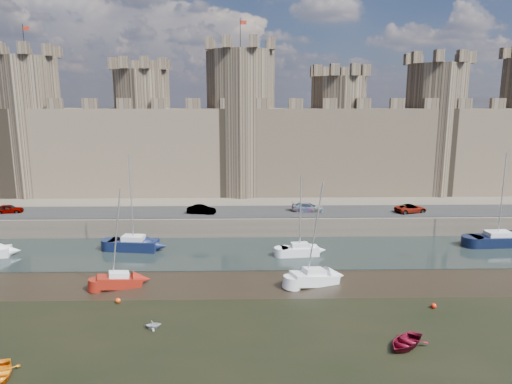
# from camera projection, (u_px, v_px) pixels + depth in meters

# --- Properties ---
(ground) EXTENTS (160.00, 160.00, 0.00)m
(ground) POSITION_uv_depth(u_px,v_px,m) (204.00, 370.00, 30.44)
(ground) COLOR black
(ground) RESTS_ON ground
(water_channel) EXTENTS (160.00, 12.00, 0.08)m
(water_channel) POSITION_uv_depth(u_px,v_px,m) (223.00, 252.00, 53.96)
(water_channel) COLOR black
(water_channel) RESTS_ON ground
(quay) EXTENTS (160.00, 60.00, 2.50)m
(quay) POSITION_uv_depth(u_px,v_px,m) (232.00, 187.00, 89.02)
(quay) COLOR #4C443A
(quay) RESTS_ON ground
(road) EXTENTS (160.00, 7.00, 0.10)m
(road) POSITION_uv_depth(u_px,v_px,m) (226.00, 212.00, 63.27)
(road) COLOR black
(road) RESTS_ON quay
(castle) EXTENTS (108.50, 11.00, 29.00)m
(castle) POSITION_uv_depth(u_px,v_px,m) (225.00, 138.00, 75.20)
(castle) COLOR #42382B
(castle) RESTS_ON quay
(car_0) EXTENTS (3.86, 2.01, 1.25)m
(car_0) POSITION_uv_depth(u_px,v_px,m) (9.00, 209.00, 62.48)
(car_0) COLOR gray
(car_0) RESTS_ON quay
(car_1) EXTENTS (4.02, 2.00, 1.27)m
(car_1) POSITION_uv_depth(u_px,v_px,m) (201.00, 210.00, 62.06)
(car_1) COLOR gray
(car_1) RESTS_ON quay
(car_2) EXTENTS (4.51, 2.09, 1.28)m
(car_2) POSITION_uv_depth(u_px,v_px,m) (308.00, 207.00, 63.45)
(car_2) COLOR gray
(car_2) RESTS_ON quay
(car_3) EXTENTS (4.79, 3.18, 1.22)m
(car_3) POSITION_uv_depth(u_px,v_px,m) (411.00, 209.00, 62.78)
(car_3) COLOR gray
(car_3) RESTS_ON quay
(sailboat_1) EXTENTS (5.94, 2.89, 11.45)m
(sailboat_1) POSITION_uv_depth(u_px,v_px,m) (134.00, 244.00, 54.55)
(sailboat_1) COLOR black
(sailboat_1) RESTS_ON ground
(sailboat_2) EXTENTS (4.48, 2.15, 9.33)m
(sailboat_2) POSITION_uv_depth(u_px,v_px,m) (300.00, 250.00, 52.75)
(sailboat_2) COLOR white
(sailboat_2) RESTS_ON ground
(sailboat_3) EXTENTS (6.68, 2.93, 11.47)m
(sailboat_3) POSITION_uv_depth(u_px,v_px,m) (497.00, 239.00, 56.30)
(sailboat_3) COLOR black
(sailboat_3) RESTS_ON ground
(sailboat_4) EXTENTS (4.46, 2.87, 9.72)m
(sailboat_4) POSITION_uv_depth(u_px,v_px,m) (119.00, 280.00, 43.86)
(sailboat_4) COLOR maroon
(sailboat_4) RESTS_ON ground
(sailboat_5) EXTENTS (5.10, 3.40, 10.26)m
(sailboat_5) POSITION_uv_depth(u_px,v_px,m) (314.00, 277.00, 44.55)
(sailboat_5) COLOR silver
(sailboat_5) RESTS_ON ground
(dinghy_3) EXTENTS (1.40, 1.23, 0.70)m
(dinghy_3) POSITION_uv_depth(u_px,v_px,m) (153.00, 325.00, 35.88)
(dinghy_3) COLOR silver
(dinghy_3) RESTS_ON ground
(dinghy_4) EXTENTS (4.22, 4.21, 0.72)m
(dinghy_4) POSITION_uv_depth(u_px,v_px,m) (405.00, 342.00, 33.23)
(dinghy_4) COLOR maroon
(dinghy_4) RESTS_ON ground
(buoy_1) EXTENTS (0.46, 0.46, 0.46)m
(buoy_1) POSITION_uv_depth(u_px,v_px,m) (118.00, 301.00, 40.50)
(buoy_1) COLOR #F3420A
(buoy_1) RESTS_ON ground
(buoy_3) EXTENTS (0.46, 0.46, 0.46)m
(buoy_3) POSITION_uv_depth(u_px,v_px,m) (434.00, 306.00, 39.47)
(buoy_3) COLOR red
(buoy_3) RESTS_ON ground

